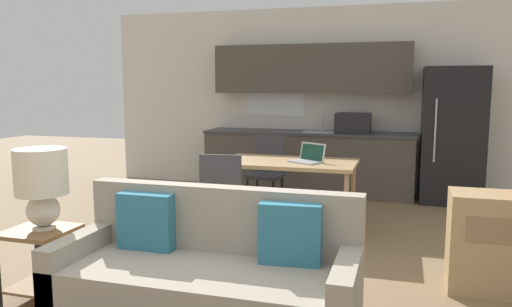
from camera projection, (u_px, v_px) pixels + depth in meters
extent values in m
cube|color=silver|center=(313.00, 100.00, 7.48)|extent=(6.40, 0.06, 2.70)
cube|color=white|center=(276.00, 82.00, 7.57)|extent=(0.91, 0.01, 1.02)
cube|color=#4C443D|center=(308.00, 164.00, 7.28)|extent=(2.99, 0.62, 0.86)
cube|color=#38383A|center=(308.00, 133.00, 7.22)|extent=(3.02, 0.65, 0.04)
cube|color=#B2B5B7|center=(320.00, 132.00, 7.12)|extent=(0.48, 0.36, 0.01)
cylinder|color=#B7BABC|center=(322.00, 123.00, 7.26)|extent=(0.02, 0.02, 0.24)
cube|color=#4C443D|center=(311.00, 69.00, 7.23)|extent=(2.84, 0.34, 0.70)
cube|color=black|center=(353.00, 123.00, 6.97)|extent=(0.48, 0.36, 0.28)
cube|color=black|center=(452.00, 135.00, 6.62)|extent=(0.79, 0.67, 1.81)
cylinder|color=silver|center=(435.00, 131.00, 6.34)|extent=(0.02, 0.02, 0.81)
cube|color=tan|center=(288.00, 163.00, 5.38)|extent=(1.45, 0.81, 0.04)
cylinder|color=tan|center=(220.00, 200.00, 5.29)|extent=(0.05, 0.05, 0.72)
cylinder|color=tan|center=(346.00, 209.00, 4.91)|extent=(0.05, 0.05, 0.72)
cylinder|color=tan|center=(240.00, 187.00, 5.95)|extent=(0.05, 0.05, 0.72)
cylinder|color=tan|center=(353.00, 194.00, 5.57)|extent=(0.05, 0.05, 0.72)
cylinder|color=#3D2D1E|center=(114.00, 287.00, 3.79)|extent=(0.05, 0.05, 0.10)
cube|color=gray|center=(204.00, 290.00, 3.21)|extent=(1.95, 0.80, 0.32)
cube|color=gray|center=(222.00, 241.00, 3.49)|extent=(1.95, 0.14, 0.78)
cube|color=gray|center=(83.00, 265.00, 3.45)|extent=(0.14, 0.80, 0.46)
cube|color=gray|center=(347.00, 297.00, 2.94)|extent=(0.14, 0.80, 0.46)
cube|color=teal|center=(146.00, 222.00, 3.49)|extent=(0.40, 0.12, 0.40)
cube|color=teal|center=(290.00, 234.00, 3.20)|extent=(0.41, 0.15, 0.40)
cube|color=brown|center=(39.00, 231.00, 3.59)|extent=(0.45, 0.45, 0.03)
cube|color=brown|center=(43.00, 285.00, 3.65)|extent=(0.40, 0.40, 0.02)
cube|color=#232326|center=(46.00, 281.00, 3.38)|extent=(0.03, 0.03, 0.51)
cube|color=#232326|center=(38.00, 255.00, 3.88)|extent=(0.03, 0.03, 0.51)
cube|color=#232326|center=(83.00, 261.00, 3.77)|extent=(0.03, 0.03, 0.51)
cylinder|color=silver|center=(44.00, 227.00, 3.61)|extent=(0.16, 0.16, 0.02)
sphere|color=silver|center=(43.00, 210.00, 3.59)|extent=(0.23, 0.23, 0.23)
cylinder|color=beige|center=(41.00, 172.00, 3.55)|extent=(0.37, 0.37, 0.33)
cube|color=#38383D|center=(226.00, 201.00, 4.88)|extent=(0.46, 0.46, 0.04)
cube|color=#38383D|center=(220.00, 179.00, 4.65)|extent=(0.40, 0.07, 0.47)
cylinder|color=black|center=(246.00, 220.00, 5.05)|extent=(0.03, 0.03, 0.42)
cylinder|color=black|center=(214.00, 219.00, 5.11)|extent=(0.03, 0.03, 0.42)
cylinder|color=black|center=(239.00, 230.00, 4.71)|extent=(0.03, 0.03, 0.42)
cylinder|color=black|center=(204.00, 228.00, 4.77)|extent=(0.03, 0.03, 0.42)
cube|color=#38383D|center=(265.00, 176.00, 6.24)|extent=(0.45, 0.45, 0.04)
cube|color=#38383D|center=(270.00, 154.00, 6.39)|extent=(0.40, 0.06, 0.47)
cylinder|color=black|center=(247.00, 195.00, 6.18)|extent=(0.03, 0.03, 0.42)
cylinder|color=black|center=(273.00, 198.00, 6.06)|extent=(0.03, 0.03, 0.42)
cylinder|color=black|center=(257.00, 190.00, 6.49)|extent=(0.03, 0.03, 0.42)
cylinder|color=black|center=(282.00, 192.00, 6.37)|extent=(0.03, 0.03, 0.42)
cube|color=#B7BABC|center=(305.00, 162.00, 5.26)|extent=(0.39, 0.35, 0.02)
cube|color=#B7BABC|center=(313.00, 152.00, 5.33)|extent=(0.31, 0.20, 0.20)
cube|color=#143828|center=(312.00, 152.00, 5.32)|extent=(0.27, 0.17, 0.17)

